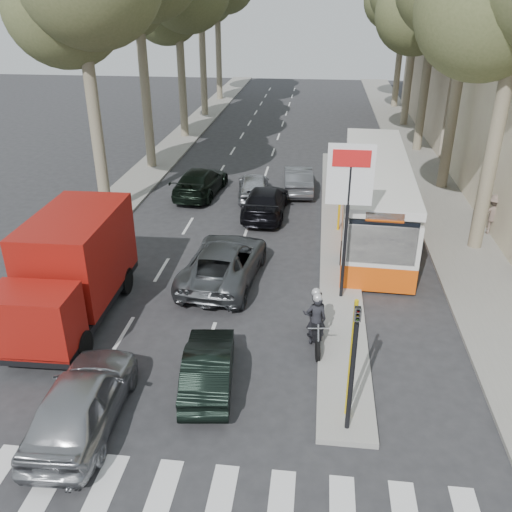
{
  "coord_description": "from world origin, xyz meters",
  "views": [
    {
      "loc": [
        2.22,
        -11.86,
        9.8
      ],
      "look_at": [
        0.23,
        4.9,
        1.6
      ],
      "focal_mm": 38.0,
      "sensor_mm": 36.0,
      "label": 1
    }
  ],
  "objects_px": {
    "red_truck": "(72,268)",
    "motorcycle": "(315,318)",
    "dark_hatchback": "(208,367)",
    "silver_hatchback": "(82,400)",
    "city_bus": "(375,193)"
  },
  "relations": [
    {
      "from": "city_bus",
      "to": "motorcycle",
      "type": "relative_size",
      "value": 5.79
    },
    {
      "from": "dark_hatchback",
      "to": "motorcycle",
      "type": "xyz_separation_m",
      "value": [
        2.86,
        2.44,
        0.23
      ]
    },
    {
      "from": "red_truck",
      "to": "motorcycle",
      "type": "relative_size",
      "value": 3.0
    },
    {
      "from": "red_truck",
      "to": "city_bus",
      "type": "xyz_separation_m",
      "value": [
        10.33,
        8.79,
        -0.09
      ]
    },
    {
      "from": "silver_hatchback",
      "to": "red_truck",
      "type": "xyz_separation_m",
      "value": [
        -2.25,
        4.88,
        1.04
      ]
    },
    {
      "from": "silver_hatchback",
      "to": "dark_hatchback",
      "type": "distance_m",
      "value": 3.38
    },
    {
      "from": "silver_hatchback",
      "to": "red_truck",
      "type": "distance_m",
      "value": 5.47
    },
    {
      "from": "red_truck",
      "to": "city_bus",
      "type": "height_order",
      "value": "red_truck"
    },
    {
      "from": "dark_hatchback",
      "to": "motorcycle",
      "type": "distance_m",
      "value": 3.77
    },
    {
      "from": "red_truck",
      "to": "motorcycle",
      "type": "height_order",
      "value": "red_truck"
    },
    {
      "from": "dark_hatchback",
      "to": "city_bus",
      "type": "distance_m",
      "value": 12.96
    },
    {
      "from": "silver_hatchback",
      "to": "city_bus",
      "type": "height_order",
      "value": "city_bus"
    },
    {
      "from": "motorcycle",
      "to": "city_bus",
      "type": "bearing_deg",
      "value": 69.12
    },
    {
      "from": "silver_hatchback",
      "to": "motorcycle",
      "type": "height_order",
      "value": "motorcycle"
    },
    {
      "from": "silver_hatchback",
      "to": "city_bus",
      "type": "xyz_separation_m",
      "value": [
        8.08,
        13.67,
        0.95
      ]
    }
  ]
}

